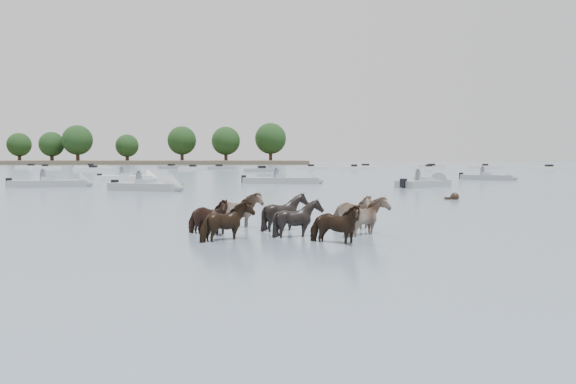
{
  "coord_description": "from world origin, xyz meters",
  "views": [
    {
      "loc": [
        0.72,
        -15.67,
        2.13
      ],
      "look_at": [
        1.12,
        0.99,
        1.1
      ],
      "focal_mm": 35.95,
      "sensor_mm": 36.0,
      "label": 1
    }
  ],
  "objects": [
    {
      "name": "motorboat_f",
      "position": [
        -11.48,
        35.13,
        0.23
      ],
      "size": [
        5.28,
        1.64,
        1.92
      ],
      "rotation": [
        0.0,
        0.0,
        0.01
      ],
      "color": "silver",
      "rests_on": "ground"
    },
    {
      "name": "distant_flotilla",
      "position": [
        -0.23,
        78.52,
        0.26
      ],
      "size": [
        105.18,
        28.78,
        0.93
      ],
      "color": "gray",
      "rests_on": "ground"
    },
    {
      "name": "treeline",
      "position": [
        -66.32,
        152.09,
        6.55
      ],
      "size": [
        149.63,
        20.84,
        12.04
      ],
      "color": "#382619",
      "rests_on": "ground"
    },
    {
      "name": "motorboat_e",
      "position": [
        20.73,
        35.89,
        0.23
      ],
      "size": [
        5.15,
        3.62,
        1.92
      ],
      "rotation": [
        0.0,
        0.0,
        -0.46
      ],
      "color": "gray",
      "rests_on": "ground"
    },
    {
      "name": "motorboat_c",
      "position": [
        2.1,
        29.78,
        0.22
      ],
      "size": [
        6.62,
        2.09,
        1.92
      ],
      "rotation": [
        0.0,
        0.0,
        -0.08
      ],
      "color": "gray",
      "rests_on": "ground"
    },
    {
      "name": "ground",
      "position": [
        0.0,
        0.0,
        0.0
      ],
      "size": [
        400.0,
        400.0,
        0.0
      ],
      "primitive_type": "plane",
      "color": "slate",
      "rests_on": "ground"
    },
    {
      "name": "motorboat_d",
      "position": [
        11.71,
        24.65,
        0.23
      ],
      "size": [
        4.75,
        4.18,
        1.92
      ],
      "rotation": [
        0.0,
        0.0,
        0.66
      ],
      "color": "gray",
      "rests_on": "ground"
    },
    {
      "name": "shoreline",
      "position": [
        -70.0,
        150.0,
        0.5
      ],
      "size": [
        160.0,
        30.0,
        1.0
      ],
      "primitive_type": "cube",
      "color": "#4C4233",
      "rests_on": "ground"
    },
    {
      "name": "motorboat_a",
      "position": [
        -14.34,
        25.23,
        0.23
      ],
      "size": [
        5.85,
        2.67,
        1.92
      ],
      "rotation": [
        0.0,
        0.0,
        0.2
      ],
      "color": "gray",
      "rests_on": "ground"
    },
    {
      "name": "motorboat_b",
      "position": [
        -6.65,
        20.23,
        0.23
      ],
      "size": [
        5.24,
        3.3,
        1.92
      ],
      "rotation": [
        0.0,
        0.0,
        -0.37
      ],
      "color": "gray",
      "rests_on": "ground"
    },
    {
      "name": "swimming_pony",
      "position": [
        9.67,
        12.73,
        0.1
      ],
      "size": [
        0.72,
        0.44,
        0.44
      ],
      "color": "black",
      "rests_on": "ground"
    },
    {
      "name": "pony_herd",
      "position": [
        1.09,
        0.05,
        0.41
      ],
      "size": [
        5.86,
        4.42,
        1.31
      ],
      "color": "black",
      "rests_on": "ground"
    }
  ]
}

